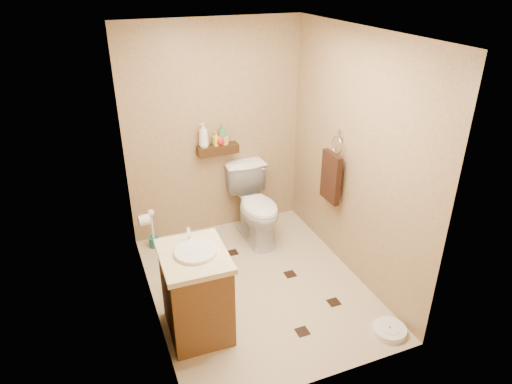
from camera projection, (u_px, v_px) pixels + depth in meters
name	position (u px, v px, depth m)	size (l,w,h in m)	color
ground	(257.00, 285.00, 4.54)	(2.50, 2.50, 0.00)	#C6AD91
wall_back	(215.00, 132.00, 5.04)	(2.00, 0.04, 2.40)	tan
wall_front	(329.00, 250.00, 2.96)	(2.00, 0.04, 2.40)	tan
wall_left	(142.00, 195.00, 3.67)	(0.04, 2.50, 2.40)	tan
wall_right	(355.00, 159.00, 4.33)	(0.04, 2.50, 2.40)	tan
ceiling	(257.00, 32.00, 3.46)	(2.00, 2.50, 0.02)	white
wall_shelf	(218.00, 149.00, 5.05)	(0.46, 0.14, 0.10)	#3D2310
floor_accents	(260.00, 287.00, 4.51)	(1.25, 1.48, 0.01)	black
toilet	(256.00, 205.00, 5.15)	(0.47, 0.82, 0.84)	white
vanity	(196.00, 292.00, 3.82)	(0.55, 0.66, 0.92)	brown
bathroom_scale	(389.00, 330.00, 3.94)	(0.32, 0.32, 0.06)	white
toilet_brush	(153.00, 234.00, 5.08)	(0.11, 0.11, 0.48)	#186256
towel_ring	(331.00, 175.00, 4.63)	(0.12, 0.30, 0.76)	silver
toilet_paper	(144.00, 220.00, 4.50)	(0.12, 0.11, 0.12)	white
bottle_a	(203.00, 135.00, 4.92)	(0.11, 0.11, 0.28)	white
bottle_b	(216.00, 139.00, 4.99)	(0.07, 0.07, 0.16)	#D0DE2E
bottle_c	(220.00, 138.00, 5.00)	(0.12, 0.12, 0.16)	red
bottle_d	(222.00, 134.00, 5.00)	(0.09, 0.09, 0.24)	green
bottle_e	(224.00, 138.00, 5.02)	(0.07, 0.07, 0.15)	#F8B852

